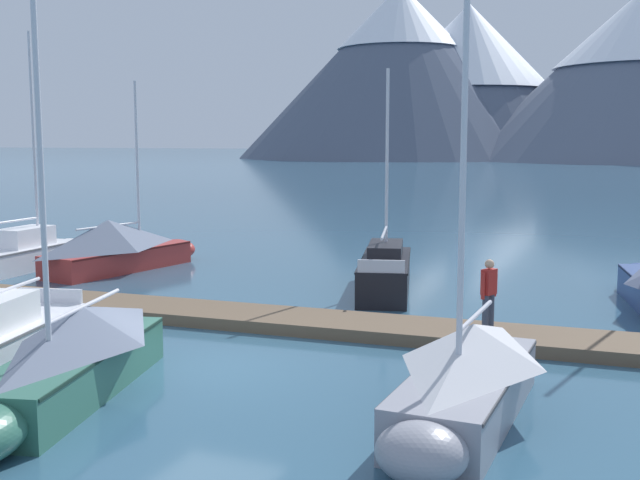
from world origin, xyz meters
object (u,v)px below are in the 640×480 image
at_px(sailboat_nearest_berth, 32,252).
at_px(sailboat_far_berth, 386,269).
at_px(sailboat_second_berth, 118,246).
at_px(sailboat_outer_slip, 465,378).
at_px(sailboat_mid_dock_starboard, 67,359).
at_px(person_on_dock, 489,290).

height_order(sailboat_nearest_berth, sailboat_far_berth, sailboat_nearest_berth).
bearing_deg(sailboat_second_berth, sailboat_outer_slip, -34.84).
bearing_deg(sailboat_far_berth, sailboat_mid_dock_starboard, -99.54).
height_order(sailboat_far_berth, sailboat_outer_slip, sailboat_outer_slip).
xyz_separation_m(sailboat_far_berth, sailboat_outer_slip, (4.87, -10.77, 0.12)).
bearing_deg(sailboat_second_berth, sailboat_mid_dock_starboard, -56.51).
height_order(sailboat_far_berth, person_on_dock, sailboat_far_berth).
height_order(sailboat_outer_slip, person_on_dock, sailboat_outer_slip).
distance_m(sailboat_far_berth, sailboat_outer_slip, 11.82).
xyz_separation_m(sailboat_second_berth, person_on_dock, (14.39, -5.05, 0.36)).
distance_m(sailboat_nearest_berth, sailboat_mid_dock_starboard, 16.19).
bearing_deg(sailboat_mid_dock_starboard, sailboat_second_berth, 123.49).
height_order(sailboat_second_berth, person_on_dock, sailboat_second_berth).
distance_m(sailboat_second_berth, sailboat_far_berth, 10.15).
bearing_deg(sailboat_nearest_berth, person_on_dock, -13.73).
xyz_separation_m(sailboat_mid_dock_starboard, sailboat_far_berth, (2.10, 12.48, -0.12)).
relative_size(sailboat_second_berth, sailboat_mid_dock_starboard, 0.82).
bearing_deg(sailboat_outer_slip, sailboat_nearest_berth, 152.11).
relative_size(sailboat_nearest_berth, person_on_dock, 5.15).
distance_m(sailboat_nearest_berth, sailboat_second_berth, 3.49).
distance_m(sailboat_nearest_berth, sailboat_far_berth, 13.58).
height_order(sailboat_mid_dock_starboard, person_on_dock, sailboat_mid_dock_starboard).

